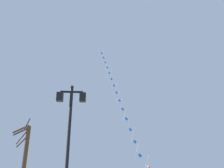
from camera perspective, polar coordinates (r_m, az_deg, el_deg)
The scene contains 3 objects.
twin_lantern_lamp_post at distance 10.02m, azimuth -10.67°, elevation -8.81°, with size 1.30×0.28×5.05m.
kite_train at distance 30.55m, azimuth 1.20°, elevation -2.29°, with size 4.46×15.30×21.30m.
bare_tree at distance 18.54m, azimuth -21.34°, elevation -16.11°, with size 1.31×1.71×5.16m.
Camera 1 is at (-1.39, -2.57, 1.48)m, focal length 35.95 mm.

